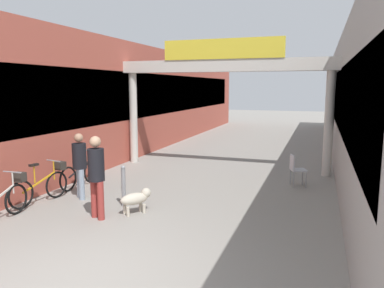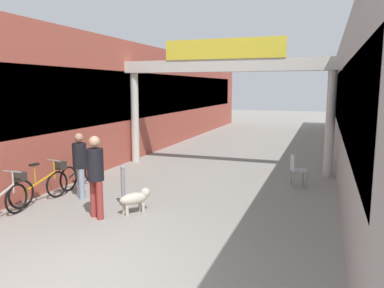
# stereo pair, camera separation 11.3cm
# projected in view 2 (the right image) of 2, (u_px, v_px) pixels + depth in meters

# --- Properties ---
(ground_plane) EXTENTS (80.00, 80.00, 0.00)m
(ground_plane) POSITION_uv_depth(u_px,v_px,m) (81.00, 280.00, 5.38)
(ground_plane) COLOR gray
(storefront_left) EXTENTS (3.00, 26.00, 4.39)m
(storefront_left) POSITION_uv_depth(u_px,v_px,m) (133.00, 99.00, 16.97)
(storefront_left) COLOR #B25142
(storefront_left) RESTS_ON ground_plane
(storefront_right) EXTENTS (3.00, 26.00, 4.39)m
(storefront_right) POSITION_uv_depth(u_px,v_px,m) (381.00, 102.00, 13.60)
(storefront_right) COLOR #9E9993
(storefront_right) RESTS_ON ground_plane
(arcade_sign_gateway) EXTENTS (7.40, 0.47, 4.28)m
(arcade_sign_gateway) POSITION_uv_depth(u_px,v_px,m) (224.00, 77.00, 12.29)
(arcade_sign_gateway) COLOR beige
(arcade_sign_gateway) RESTS_ON ground_plane
(pedestrian_with_dog) EXTENTS (0.45, 0.45, 1.76)m
(pedestrian_with_dog) POSITION_uv_depth(u_px,v_px,m) (96.00, 171.00, 7.79)
(pedestrian_with_dog) COLOR #99332D
(pedestrian_with_dog) RESTS_ON ground_plane
(pedestrian_companion) EXTENTS (0.48, 0.48, 1.63)m
(pedestrian_companion) POSITION_uv_depth(u_px,v_px,m) (80.00, 161.00, 9.23)
(pedestrian_companion) COLOR #8C9EB2
(pedestrian_companion) RESTS_ON ground_plane
(dog_on_leash) EXTENTS (0.63, 0.73, 0.53)m
(dog_on_leash) POSITION_uv_depth(u_px,v_px,m) (136.00, 198.00, 8.20)
(dog_on_leash) COLOR beige
(dog_on_leash) RESTS_ON ground_plane
(bicycle_silver_nearest) EXTENTS (0.46, 1.69, 0.98)m
(bicycle_silver_nearest) POSITION_uv_depth(u_px,v_px,m) (2.00, 199.00, 7.78)
(bicycle_silver_nearest) COLOR black
(bicycle_silver_nearest) RESTS_ON ground_plane
(bicycle_orange_second) EXTENTS (0.47, 1.67, 0.98)m
(bicycle_orange_second) POSITION_uv_depth(u_px,v_px,m) (44.00, 184.00, 9.02)
(bicycle_orange_second) COLOR black
(bicycle_orange_second) RESTS_ON ground_plane
(bicycle_black_third) EXTENTS (0.46, 1.69, 0.98)m
(bicycle_black_third) POSITION_uv_depth(u_px,v_px,m) (83.00, 170.00, 10.49)
(bicycle_black_third) COLOR black
(bicycle_black_third) RESTS_ON ground_plane
(bollard_post_metal) EXTENTS (0.10, 0.10, 0.96)m
(bollard_post_metal) POSITION_uv_depth(u_px,v_px,m) (123.00, 185.00, 8.68)
(bollard_post_metal) COLOR gray
(bollard_post_metal) RESTS_ON ground_plane
(cafe_chair_aluminium_nearer) EXTENTS (0.51, 0.51, 0.89)m
(cafe_chair_aluminium_nearer) POSITION_uv_depth(u_px,v_px,m) (296.00, 168.00, 10.33)
(cafe_chair_aluminium_nearer) COLOR gray
(cafe_chair_aluminium_nearer) RESTS_ON ground_plane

